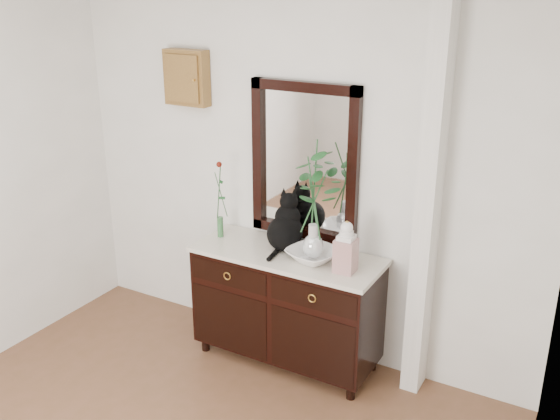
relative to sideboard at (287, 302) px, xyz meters
The scene contains 10 objects.
wall_back 0.92m from the sideboard, 111.80° to the left, with size 3.60×0.04×2.70m, color white.
pilaster 1.27m from the sideboard, 10.70° to the left, with size 0.12×0.20×2.70m, color white.
sideboard is the anchor object (origin of this frame).
wall_mirror 0.99m from the sideboard, 90.00° to the left, with size 0.80×0.06×1.10m.
key_cabinet 1.77m from the sideboard, 167.54° to the left, with size 0.35×0.10×0.40m, color brown.
cat 0.58m from the sideboard, 128.57° to the left, with size 0.28×0.34×0.39m, color black, non-canonical shape.
lotus_bowl 0.47m from the sideboard, ahead, with size 0.33×0.33×0.08m, color white.
vase_branches 0.84m from the sideboard, ahead, with size 0.40×0.40×0.83m, color silver, non-canonical shape.
bud_vase_rose 0.88m from the sideboard, behind, with size 0.07×0.07×0.58m, color #366E3D, non-canonical shape.
ginger_jar 0.72m from the sideboard, ahead, with size 0.13×0.13×0.35m, color silver, non-canonical shape.
Camera 1 is at (1.98, -1.70, 2.61)m, focal length 40.00 mm.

